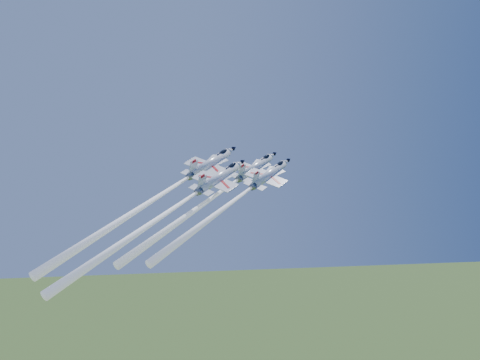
{
  "coord_description": "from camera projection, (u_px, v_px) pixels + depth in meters",
  "views": [
    {
      "loc": [
        -17.45,
        -115.78,
        100.19
      ],
      "look_at": [
        0.0,
        0.0,
        92.38
      ],
      "focal_mm": 40.0,
      "sensor_mm": 36.0,
      "label": 1
    }
  ],
  "objects": [
    {
      "name": "jet_slot",
      "position": [
        167.0,
        213.0,
        101.81
      ],
      "size": [
        27.11,
        30.63,
        33.44
      ],
      "rotation": [
        0.41,
        0.28,
        -0.74
      ],
      "color": "white"
    },
    {
      "name": "jet_left",
      "position": [
        157.0,
        197.0,
        109.54
      ],
      "size": [
        28.92,
        32.77,
        36.14
      ],
      "rotation": [
        0.41,
        0.28,
        -0.74
      ],
      "color": "white"
    },
    {
      "name": "jet_lead",
      "position": [
        213.0,
        197.0,
        112.65
      ],
      "size": [
        26.25,
        29.71,
        32.63
      ],
      "rotation": [
        0.41,
        0.28,
        -0.74
      ],
      "color": "white"
    },
    {
      "name": "jet_right",
      "position": [
        233.0,
        201.0,
        102.98
      ],
      "size": [
        22.73,
        25.36,
        26.61
      ],
      "rotation": [
        0.41,
        0.28,
        -0.74
      ],
      "color": "white"
    }
  ]
}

